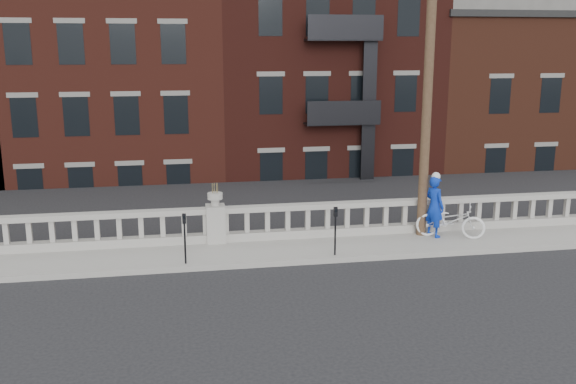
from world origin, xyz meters
TOP-DOWN VIEW (x-y plane):
  - ground at (0.00, 0.00)m, footprint 120.00×120.00m
  - sidewalk at (0.00, 3.00)m, footprint 32.00×2.20m
  - balustrade at (0.00, 3.95)m, footprint 28.00×0.34m
  - planter_pedestal at (0.00, 3.95)m, footprint 0.55×0.55m
  - lower_level at (0.56, 23.04)m, footprint 80.00×44.00m
  - utility_pole at (6.20, 3.60)m, footprint 1.60×0.28m
  - parking_meter_c at (-0.92, 2.15)m, footprint 0.10×0.09m
  - parking_meter_d at (3.14, 2.15)m, footprint 0.10×0.09m
  - bicycle at (6.94, 3.17)m, footprint 2.13×1.46m
  - cyclist at (6.49, 3.36)m, footprint 0.69×0.80m

SIDE VIEW (x-z plane):
  - ground at x=0.00m, z-range 0.00..0.00m
  - sidewalk at x=0.00m, z-range 0.00..0.15m
  - balustrade at x=0.00m, z-range 0.13..1.16m
  - bicycle at x=6.94m, z-range 0.15..1.21m
  - planter_pedestal at x=0.00m, z-range -0.05..1.71m
  - parking_meter_c at x=-0.92m, z-range 0.32..1.68m
  - parking_meter_d at x=3.14m, z-range 0.32..1.68m
  - cyclist at x=6.49m, z-range 0.15..2.01m
  - lower_level at x=0.56m, z-range -7.77..13.03m
  - utility_pole at x=6.20m, z-range 0.24..10.24m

